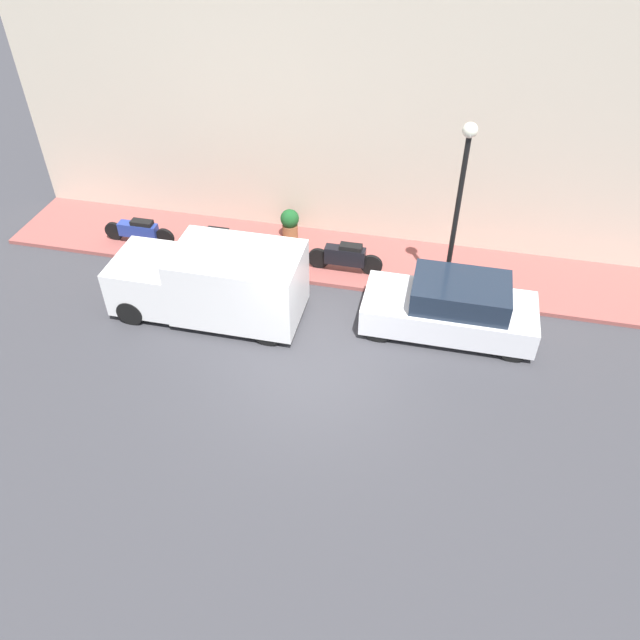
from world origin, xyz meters
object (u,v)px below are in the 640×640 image
motorcycle_black (345,257)px  streetlamp (461,190)px  motorcycle_blue (139,230)px  potted_plant (290,223)px  parked_car (452,308)px  delivery_van (211,282)px  motorcycle_red (214,241)px

motorcycle_black → streetlamp: bearing=-99.2°
streetlamp → motorcycle_blue: bearing=86.6°
streetlamp → potted_plant: streetlamp is taller
parked_car → streetlamp: (1.26, 0.20, 2.36)m
motorcycle_blue → potted_plant: potted_plant is taller
motorcycle_blue → streetlamp: streetlamp is taller
delivery_van → potted_plant: (3.54, -0.99, -0.35)m
motorcycle_blue → motorcycle_red: (-0.13, -2.26, 0.05)m
motorcycle_black → motorcycle_red: 3.60m
parked_car → motorcycle_blue: 8.86m
motorcycle_black → motorcycle_blue: 5.86m
delivery_van → motorcycle_black: bearing=-51.1°
motorcycle_black → delivery_van: bearing=128.9°
delivery_van → motorcycle_red: bearing=19.4°
motorcycle_black → motorcycle_blue: (0.08, 5.86, -0.05)m
motorcycle_blue → potted_plant: 4.19m
parked_car → potted_plant: parked_car is taller
parked_car → delivery_van: 5.68m
delivery_van → potted_plant: size_ratio=5.22×
motorcycle_black → motorcycle_red: (-0.06, 3.60, 0.00)m
delivery_van → motorcycle_black: (2.27, -2.82, -0.38)m
potted_plant → motorcycle_blue: bearing=106.4°
streetlamp → motorcycle_black: bearing=80.8°
parked_car → motorcycle_red: parked_car is taller
parked_car → motorcycle_black: 3.29m
parked_car → delivery_van: size_ratio=0.87×
motorcycle_blue → streetlamp: size_ratio=0.46×
potted_plant → motorcycle_black: bearing=-124.6°
motorcycle_blue → streetlamp: 8.86m
streetlamp → motorcycle_red: bearing=86.6°
streetlamp → potted_plant: bearing=69.2°
potted_plant → delivery_van: bearing=164.4°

